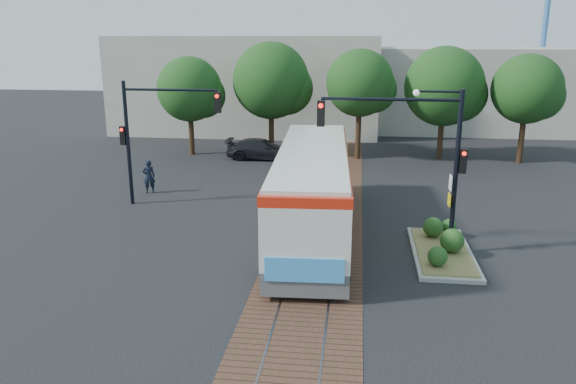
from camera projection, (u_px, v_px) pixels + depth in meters
The scene contains 11 objects.
ground at pixel (318, 240), 22.84m from camera, with size 120.00×120.00×0.00m, color black.
trackbed at pixel (324, 211), 26.66m from camera, with size 3.60×40.00×0.02m.
tree_row at pixel (355, 85), 37.08m from camera, with size 26.40×5.60×7.67m.
warehouses at pixel (336, 85), 49.35m from camera, with size 40.00×13.00×8.00m.
crane at pixel (548, 2), 50.24m from camera, with size 8.00×0.50×18.00m.
city_bus at pixel (312, 187), 23.26m from camera, with size 3.47×13.47×3.57m.
traffic_island at pixel (443, 246), 21.32m from camera, with size 2.20×5.20×1.13m.
signal_pole_main at pixel (423, 146), 20.49m from camera, with size 5.49×0.46×6.00m.
signal_pole_left at pixel (149, 127), 26.62m from camera, with size 4.99×0.34×6.00m.
officer at pixel (149, 176), 29.46m from camera, with size 0.65×0.42×1.77m, color black.
parked_car at pixel (261, 149), 37.62m from camera, with size 1.90×4.68×1.36m, color black.
Camera 1 is at (1.47, -21.45, 8.04)m, focal length 35.00 mm.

